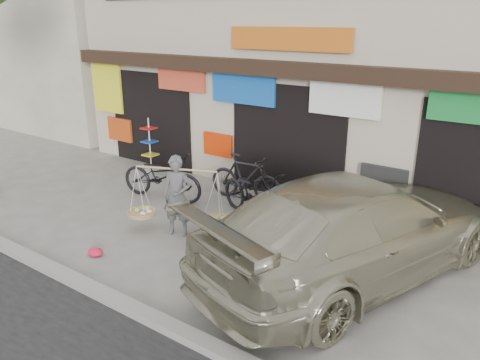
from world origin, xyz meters
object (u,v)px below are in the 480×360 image
Objects in this scene: street_vendor at (177,199)px; bike_0 at (162,176)px; bike_1 at (246,178)px; bike_2 at (253,195)px; suv at (356,227)px; display_rack at (150,150)px.

street_vendor is 2.07m from bike_0.
bike_0 is at bearing 116.72° from bike_1.
bike_0 is at bearing 117.03° from bike_2.
suv is at bearing -121.68° from bike_1.
display_rack is at bearing 120.50° from street_vendor.
display_rack is (-1.80, 1.39, 0.05)m from bike_0.
bike_0 is at bearing 10.84° from suv.
suv is (3.40, -1.72, 0.29)m from bike_1.
bike_2 is at bearing -15.20° from display_rack.
bike_2 is at bearing 39.03° from street_vendor.
street_vendor reaches higher than bike_2.
display_rack is at bearing 42.22° from bike_0.
street_vendor reaches higher than bike_0.
bike_0 is at bearing 120.73° from street_vendor.
bike_0 is 2.47m from bike_2.
bike_1 is at bearing -5.51° from display_rack.
suv reaches higher than bike_0.
street_vendor is at bearing -137.35° from bike_0.
bike_0 is 2.28m from display_rack.
display_rack is at bearing 96.49° from bike_2.
display_rack is at bearing 79.59° from bike_1.
display_rack is (-3.51, 0.34, 0.05)m from bike_1.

